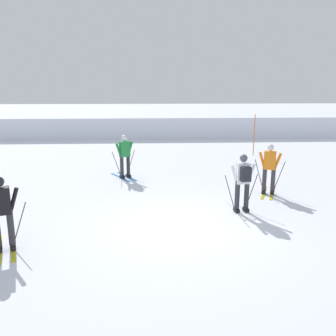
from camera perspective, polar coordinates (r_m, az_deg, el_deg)
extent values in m
plane|color=silver|center=(9.48, 1.66, -9.38)|extent=(120.00, 120.00, 0.00)
cube|color=silver|center=(28.36, -1.43, 7.22)|extent=(80.00, 8.41, 1.42)
cube|color=#237AC6|center=(14.45, -7.51, -1.49)|extent=(0.89, 1.42, 0.02)
cube|color=#237AC6|center=(14.57, -6.53, -1.34)|extent=(0.89, 1.42, 0.02)
cube|color=black|center=(14.30, -7.26, -1.38)|extent=(0.24, 0.28, 0.10)
cube|color=black|center=(14.42, -6.26, -1.23)|extent=(0.24, 0.28, 0.10)
cylinder|color=#2D2D33|center=(14.19, -7.31, 0.47)|extent=(0.14, 0.14, 0.85)
cylinder|color=#2D2D33|center=(14.31, -6.31, 0.61)|extent=(0.14, 0.14, 0.85)
cube|color=#23843D|center=(14.13, -6.88, 3.02)|extent=(0.45, 0.40, 0.60)
cylinder|color=#23843D|center=(14.04, -7.82, 2.87)|extent=(0.27, 0.21, 0.55)
cylinder|color=#23843D|center=(14.26, -6.01, 3.08)|extent=(0.27, 0.21, 0.55)
sphere|color=silver|center=(14.06, -6.92, 4.74)|extent=(0.22, 0.22, 0.22)
cylinder|color=#38383D|center=(14.21, -8.05, 0.45)|extent=(0.37, 0.23, 1.09)
cylinder|color=#38383D|center=(14.47, -5.94, 0.74)|extent=(0.37, 0.23, 1.09)
cube|color=gold|center=(9.15, -25.06, -11.49)|extent=(0.64, 1.53, 0.02)
cube|color=gold|center=(9.13, -23.28, -11.34)|extent=(0.64, 1.53, 0.02)
cube|color=black|center=(8.97, -23.30, -11.37)|extent=(0.20, 0.29, 0.10)
cylinder|color=#2D2D33|center=(8.80, -23.58, -8.54)|extent=(0.14, 0.14, 0.85)
cube|color=black|center=(8.60, -24.90, -4.74)|extent=(0.44, 0.36, 0.60)
cylinder|color=black|center=(8.62, -23.23, -4.63)|extent=(0.27, 0.17, 0.55)
cylinder|color=#38383D|center=(8.89, -22.48, -8.35)|extent=(0.37, 0.16, 1.06)
cube|color=silver|center=(10.84, 10.50, -6.60)|extent=(0.27, 1.60, 0.02)
cube|color=silver|center=(10.93, 11.89, -6.49)|extent=(0.27, 1.60, 0.02)
cube|color=black|center=(10.69, 10.78, -6.56)|extent=(0.15, 0.27, 0.10)
cube|color=black|center=(10.78, 12.19, -6.45)|extent=(0.15, 0.27, 0.10)
cylinder|color=#2D2D33|center=(10.54, 10.89, -4.13)|extent=(0.14, 0.14, 0.85)
cylinder|color=#2D2D33|center=(10.64, 12.31, -4.03)|extent=(0.14, 0.14, 0.85)
cube|color=white|center=(10.42, 11.76, -0.80)|extent=(0.40, 0.28, 0.60)
cylinder|color=white|center=(10.36, 10.43, -0.89)|extent=(0.26, 0.12, 0.55)
cylinder|color=white|center=(10.53, 12.99, -0.78)|extent=(0.26, 0.12, 0.55)
sphere|color=#4C4C56|center=(10.33, 11.87, 1.52)|extent=(0.22, 0.22, 0.22)
cylinder|color=#38383D|center=(10.57, 9.79, -4.01)|extent=(0.36, 0.06, 1.11)
cylinder|color=#38383D|center=(10.79, 13.01, -3.80)|extent=(0.36, 0.06, 1.11)
cube|color=#232328|center=(10.23, 12.18, -0.97)|extent=(0.30, 0.21, 0.40)
cube|color=gold|center=(12.82, 14.91, -3.72)|extent=(0.69, 1.51, 0.02)
cube|color=gold|center=(12.80, 16.16, -3.82)|extent=(0.69, 1.51, 0.02)
cube|color=black|center=(12.66, 14.87, -3.65)|extent=(0.21, 0.29, 0.10)
cube|color=black|center=(12.64, 16.13, -3.75)|extent=(0.21, 0.29, 0.10)
cylinder|color=#38333D|center=(12.53, 14.99, -1.57)|extent=(0.14, 0.14, 0.85)
cylinder|color=#38333D|center=(12.52, 16.27, -1.67)|extent=(0.14, 0.14, 0.85)
cube|color=orange|center=(12.39, 15.81, 1.18)|extent=(0.44, 0.37, 0.60)
cylinder|color=orange|center=(12.42, 14.66, 1.23)|extent=(0.27, 0.18, 0.55)
cylinder|color=orange|center=(12.40, 16.96, 1.06)|extent=(0.27, 0.18, 0.55)
sphere|color=silver|center=(12.31, 15.93, 3.14)|extent=(0.22, 0.22, 0.22)
cylinder|color=#38383D|center=(12.64, 14.25, -1.26)|extent=(0.35, 0.16, 1.16)
cylinder|color=#38383D|center=(12.60, 17.10, -1.48)|extent=(0.35, 0.16, 1.16)
cylinder|color=#C65614|center=(19.28, 13.46, 5.11)|extent=(0.04, 0.04, 2.11)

